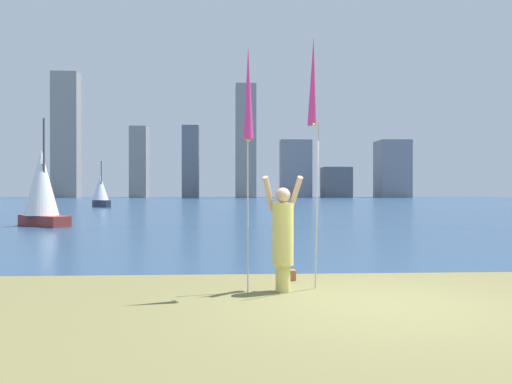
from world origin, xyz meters
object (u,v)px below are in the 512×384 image
bag (290,275)px  sailboat_3 (100,190)px  kite_flag_left (248,97)px  person (283,234)px  kite_flag_right (313,86)px  sailboat_2 (42,188)px

bag → sailboat_3: (-13.64, 42.50, 1.54)m
kite_flag_left → sailboat_3: bearing=106.3°
person → kite_flag_left: 2.34m
person → kite_flag_left: size_ratio=0.48×
kite_flag_left → kite_flag_right: 1.39m
kite_flag_right → sailboat_2: 19.05m
kite_flag_right → bag: 3.49m
kite_flag_right → sailboat_2: bearing=122.6°
person → kite_flag_right: bearing=27.2°
kite_flag_right → bag: size_ratio=20.15×
kite_flag_right → sailboat_2: sailboat_2 is taller
sailboat_3 → sailboat_2: bearing=-82.1°
person → sailboat_3: 45.60m
sailboat_3 → person: bearing=-72.9°
person → sailboat_2: bearing=107.2°
kite_flag_left → kite_flag_right: size_ratio=0.92×
person → sailboat_3: (-13.40, 43.58, 0.69)m
bag → sailboat_3: size_ratio=0.05×
kite_flag_left → person: bearing=17.6°
kite_flag_right → bag: bearing=119.9°
person → sailboat_3: bearing=93.9°
kite_flag_right → kite_flag_left: bearing=-149.8°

